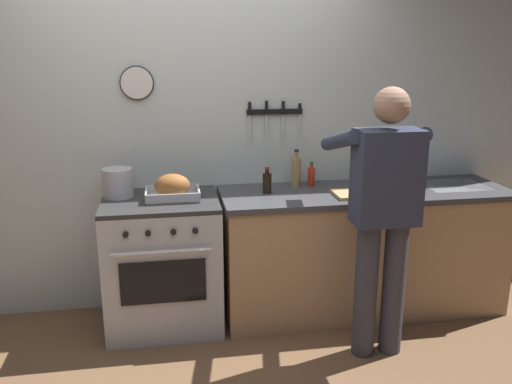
{
  "coord_description": "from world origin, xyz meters",
  "views": [
    {
      "loc": [
        -0.16,
        -2.47,
        1.89
      ],
      "look_at": [
        0.4,
        0.85,
        0.96
      ],
      "focal_mm": 37.83,
      "sensor_mm": 36.0,
      "label": 1
    }
  ],
  "objects_px": {
    "roasting_pan": "(172,188)",
    "bottle_hot_sauce": "(311,176)",
    "bottle_soy_sauce": "(267,182)",
    "bottle_vinegar": "(296,171)",
    "stove": "(163,263)",
    "person_cook": "(383,207)",
    "stock_pot": "(118,183)",
    "bottle_cooking_oil": "(373,172)",
    "cutting_board": "(361,194)"
  },
  "relations": [
    {
      "from": "roasting_pan",
      "to": "bottle_hot_sauce",
      "type": "height_order",
      "value": "bottle_hot_sauce"
    },
    {
      "from": "bottle_hot_sauce",
      "to": "bottle_soy_sauce",
      "type": "height_order",
      "value": "bottle_soy_sauce"
    },
    {
      "from": "roasting_pan",
      "to": "bottle_vinegar",
      "type": "relative_size",
      "value": 1.31
    },
    {
      "from": "stove",
      "to": "bottle_soy_sauce",
      "type": "distance_m",
      "value": 0.9
    },
    {
      "from": "person_cook",
      "to": "stock_pot",
      "type": "xyz_separation_m",
      "value": [
        -1.59,
        0.68,
        0.04
      ]
    },
    {
      "from": "stove",
      "to": "bottle_hot_sauce",
      "type": "distance_m",
      "value": 1.2
    },
    {
      "from": "stove",
      "to": "person_cook",
      "type": "height_order",
      "value": "person_cook"
    },
    {
      "from": "bottle_soy_sauce",
      "to": "stove",
      "type": "bearing_deg",
      "value": -176.78
    },
    {
      "from": "bottle_soy_sauce",
      "to": "bottle_vinegar",
      "type": "height_order",
      "value": "bottle_vinegar"
    },
    {
      "from": "bottle_vinegar",
      "to": "bottle_cooking_oil",
      "type": "height_order",
      "value": "bottle_vinegar"
    },
    {
      "from": "person_cook",
      "to": "stock_pot",
      "type": "relative_size",
      "value": 8.28
    },
    {
      "from": "person_cook",
      "to": "bottle_vinegar",
      "type": "height_order",
      "value": "person_cook"
    },
    {
      "from": "bottle_soy_sauce",
      "to": "bottle_cooking_oil",
      "type": "height_order",
      "value": "bottle_cooking_oil"
    },
    {
      "from": "cutting_board",
      "to": "bottle_hot_sauce",
      "type": "height_order",
      "value": "bottle_hot_sauce"
    },
    {
      "from": "stove",
      "to": "bottle_soy_sauce",
      "type": "height_order",
      "value": "bottle_soy_sauce"
    },
    {
      "from": "stove",
      "to": "bottle_vinegar",
      "type": "bearing_deg",
      "value": 10.27
    },
    {
      "from": "bottle_hot_sauce",
      "to": "bottle_soy_sauce",
      "type": "xyz_separation_m",
      "value": [
        -0.35,
        -0.13,
        0.0
      ]
    },
    {
      "from": "stock_pot",
      "to": "bottle_vinegar",
      "type": "bearing_deg",
      "value": 2.82
    },
    {
      "from": "person_cook",
      "to": "bottle_soy_sauce",
      "type": "xyz_separation_m",
      "value": [
        -0.59,
        0.61,
        0.02
      ]
    },
    {
      "from": "stove",
      "to": "stock_pot",
      "type": "relative_size",
      "value": 4.49
    },
    {
      "from": "bottle_soy_sauce",
      "to": "bottle_vinegar",
      "type": "bearing_deg",
      "value": 29.48
    },
    {
      "from": "cutting_board",
      "to": "bottle_cooking_oil",
      "type": "distance_m",
      "value": 0.29
    },
    {
      "from": "person_cook",
      "to": "bottle_vinegar",
      "type": "distance_m",
      "value": 0.83
    },
    {
      "from": "stove",
      "to": "bottle_soy_sauce",
      "type": "xyz_separation_m",
      "value": [
        0.72,
        0.04,
        0.52
      ]
    },
    {
      "from": "cutting_board",
      "to": "bottle_hot_sauce",
      "type": "relative_size",
      "value": 2.04
    },
    {
      "from": "stove",
      "to": "bottle_hot_sauce",
      "type": "relative_size",
      "value": 5.09
    },
    {
      "from": "roasting_pan",
      "to": "stock_pot",
      "type": "xyz_separation_m",
      "value": [
        -0.36,
        0.12,
        0.02
      ]
    },
    {
      "from": "roasting_pan",
      "to": "stock_pot",
      "type": "relative_size",
      "value": 1.76
    },
    {
      "from": "stock_pot",
      "to": "cutting_board",
      "type": "relative_size",
      "value": 0.56
    },
    {
      "from": "bottle_cooking_oil",
      "to": "bottle_hot_sauce",
      "type": "bearing_deg",
      "value": 169.56
    },
    {
      "from": "bottle_vinegar",
      "to": "bottle_cooking_oil",
      "type": "relative_size",
      "value": 1.09
    },
    {
      "from": "bottle_hot_sauce",
      "to": "person_cook",
      "type": "bearing_deg",
      "value": -72.04
    },
    {
      "from": "bottle_hot_sauce",
      "to": "stock_pot",
      "type": "bearing_deg",
      "value": -177.48
    },
    {
      "from": "stove",
      "to": "cutting_board",
      "type": "relative_size",
      "value": 2.5
    },
    {
      "from": "stock_pot",
      "to": "bottle_cooking_oil",
      "type": "xyz_separation_m",
      "value": [
        1.78,
        -0.02,
        0.01
      ]
    },
    {
      "from": "bottle_vinegar",
      "to": "stove",
      "type": "bearing_deg",
      "value": -169.73
    },
    {
      "from": "roasting_pan",
      "to": "bottle_soy_sauce",
      "type": "xyz_separation_m",
      "value": [
        0.64,
        0.04,
        -0.0
      ]
    },
    {
      "from": "cutting_board",
      "to": "bottle_vinegar",
      "type": "relative_size",
      "value": 1.34
    },
    {
      "from": "stock_pot",
      "to": "bottle_cooking_oil",
      "type": "height_order",
      "value": "bottle_cooking_oil"
    },
    {
      "from": "person_cook",
      "to": "bottle_vinegar",
      "type": "xyz_separation_m",
      "value": [
        -0.35,
        0.75,
        0.06
      ]
    },
    {
      "from": "person_cook",
      "to": "bottle_soy_sauce",
      "type": "height_order",
      "value": "person_cook"
    },
    {
      "from": "roasting_pan",
      "to": "cutting_board",
      "type": "xyz_separation_m",
      "value": [
        1.26,
        -0.12,
        -0.07
      ]
    },
    {
      "from": "stock_pot",
      "to": "bottle_vinegar",
      "type": "distance_m",
      "value": 1.24
    },
    {
      "from": "stock_pot",
      "to": "bottle_hot_sauce",
      "type": "height_order",
      "value": "stock_pot"
    },
    {
      "from": "bottle_hot_sauce",
      "to": "bottle_cooking_oil",
      "type": "relative_size",
      "value": 0.72
    },
    {
      "from": "bottle_soy_sauce",
      "to": "bottle_vinegar",
      "type": "relative_size",
      "value": 0.67
    },
    {
      "from": "stock_pot",
      "to": "bottle_vinegar",
      "type": "relative_size",
      "value": 0.75
    },
    {
      "from": "person_cook",
      "to": "roasting_pan",
      "type": "relative_size",
      "value": 4.72
    },
    {
      "from": "stock_pot",
      "to": "bottle_cooking_oil",
      "type": "distance_m",
      "value": 1.78
    },
    {
      "from": "roasting_pan",
      "to": "cutting_board",
      "type": "height_order",
      "value": "roasting_pan"
    }
  ]
}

